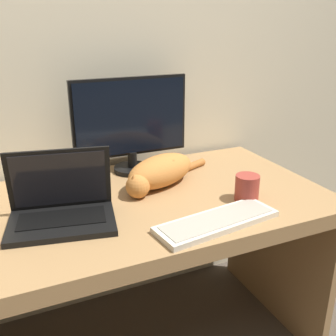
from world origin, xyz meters
name	(u,v)px	position (x,y,z in m)	size (l,w,h in m)	color
wall_back	(101,37)	(0.00, 0.85, 1.30)	(6.40, 0.06, 2.60)	beige
desk	(143,235)	(0.00, 0.40, 0.58)	(1.42, 0.79, 0.74)	#A37A4C
monitor	(131,123)	(0.06, 0.69, 0.95)	(0.51, 0.17, 0.41)	black
laptop	(61,208)	(-0.31, 0.34, 0.78)	(0.38, 0.29, 0.24)	black
external_keyboard	(217,221)	(0.16, 0.11, 0.75)	(0.44, 0.20, 0.02)	beige
cat	(160,171)	(0.11, 0.48, 0.80)	(0.46, 0.29, 0.13)	#C67A38
coffee_mug	(247,188)	(0.35, 0.22, 0.78)	(0.09, 0.09, 0.10)	#9E382D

